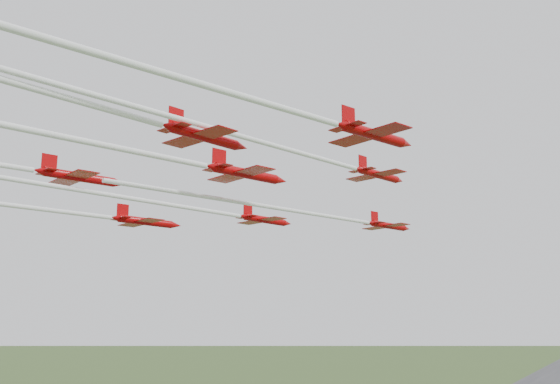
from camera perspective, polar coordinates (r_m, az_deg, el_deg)
The scene contains 7 objects.
jet_lead at distance 91.46m, azimuth 4.46°, elevation -2.22°, with size 21.26×51.31×2.41m.
jet_row2_left at distance 86.76m, azimuth -7.66°, elevation -1.54°, with size 18.17×52.05×2.53m.
jet_row2_right at distance 69.15m, azimuth 1.82°, elevation 3.61°, with size 18.56×54.43×2.35m.
jet_row3_left at distance 91.24m, azimuth -19.51°, elevation -1.66°, with size 21.84×54.19×2.80m.
jet_row3_mid at distance 68.51m, azimuth -13.53°, elevation 3.72°, with size 24.71×61.06×2.96m.
jet_row3_right at distance 50.73m, azimuth -2.14°, elevation 8.37°, with size 22.56×53.39×2.52m.
jet_row4_right at distance 55.75m, azimuth -15.49°, elevation 7.31°, with size 15.10×47.35×2.56m.
Camera 1 is at (39.98, -76.07, 32.28)m, focal length 40.00 mm.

